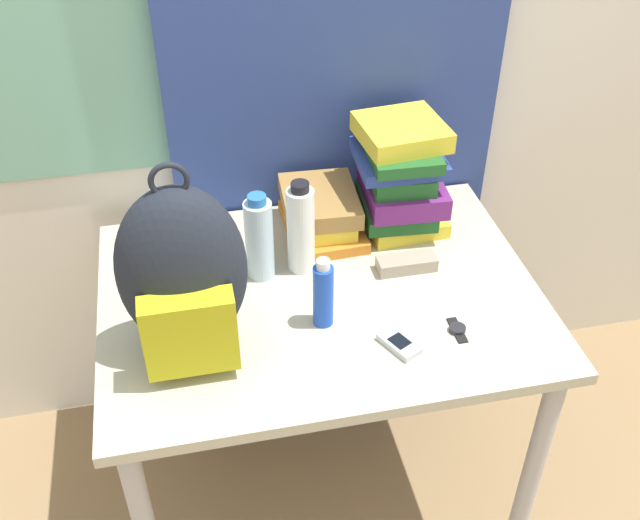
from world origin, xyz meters
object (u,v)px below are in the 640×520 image
(book_stack_center, at_px, (400,177))
(book_stack_left, at_px, (321,212))
(sunscreen_bottle, at_px, (323,294))
(wristwatch, at_px, (457,329))
(water_bottle, at_px, (259,238))
(cell_phone, at_px, (399,344))
(sports_bottle, at_px, (301,229))
(backpack, at_px, (183,276))
(sunglasses_case, at_px, (407,264))

(book_stack_center, bearing_deg, book_stack_left, 177.77)
(book_stack_center, xyz_separation_m, sunscreen_bottle, (-0.28, -0.35, -0.06))
(wristwatch, bearing_deg, water_bottle, 143.83)
(sunscreen_bottle, relative_size, cell_phone, 1.64)
(sports_bottle, relative_size, sunscreen_bottle, 1.38)
(book_stack_left, distance_m, water_bottle, 0.25)
(backpack, xyz_separation_m, wristwatch, (0.60, -0.08, -0.19))
(sunglasses_case, height_order, wristwatch, sunglasses_case)
(sunscreen_bottle, bearing_deg, cell_phone, -37.24)
(water_bottle, distance_m, wristwatch, 0.52)
(book_stack_center, xyz_separation_m, water_bottle, (-0.40, -0.14, -0.04))
(sunglasses_case, bearing_deg, sports_bottle, 165.91)
(backpack, relative_size, sunglasses_case, 3.13)
(backpack, distance_m, sports_bottle, 0.38)
(sunscreen_bottle, relative_size, sunglasses_case, 1.22)
(sunscreen_bottle, xyz_separation_m, cell_phone, (0.15, -0.11, -0.08))
(sunscreen_bottle, distance_m, wristwatch, 0.32)
(backpack, bearing_deg, cell_phone, -12.59)
(book_stack_center, height_order, sunscreen_bottle, book_stack_center)
(sunglasses_case, relative_size, wristwatch, 1.78)
(sports_bottle, bearing_deg, wristwatch, -45.06)
(wristwatch, bearing_deg, book_stack_center, 91.85)
(wristwatch, bearing_deg, sunglasses_case, 101.21)
(water_bottle, height_order, sunscreen_bottle, water_bottle)
(cell_phone, bearing_deg, sunglasses_case, 69.61)
(water_bottle, height_order, sports_bottle, sports_bottle)
(book_stack_left, distance_m, sunscreen_bottle, 0.37)
(sports_bottle, bearing_deg, book_stack_center, 24.95)
(book_stack_left, xyz_separation_m, cell_phone, (0.08, -0.47, -0.05))
(sports_bottle, height_order, cell_phone, sports_bottle)
(water_bottle, distance_m, sunscreen_bottle, 0.24)
(book_stack_left, bearing_deg, sunglasses_case, -49.70)
(sunscreen_bottle, bearing_deg, sunglasses_case, 30.87)
(backpack, distance_m, water_bottle, 0.30)
(backpack, bearing_deg, book_stack_left, 44.68)
(sunglasses_case, xyz_separation_m, wristwatch, (0.05, -0.24, -0.01))
(book_stack_center, bearing_deg, wristwatch, -88.15)
(book_stack_center, distance_m, wristwatch, 0.47)
(sunglasses_case, bearing_deg, water_bottle, 170.89)
(sports_bottle, bearing_deg, book_stack_left, 60.60)
(sunscreen_bottle, height_order, sunglasses_case, sunscreen_bottle)
(cell_phone, height_order, sunglasses_case, sunglasses_case)
(sunscreen_bottle, bearing_deg, sports_bottle, 92.81)
(book_stack_left, relative_size, water_bottle, 1.17)
(book_stack_center, xyz_separation_m, sports_bottle, (-0.29, -0.14, -0.03))
(cell_phone, bearing_deg, sports_bottle, 116.17)
(water_bottle, distance_m, cell_phone, 0.43)
(sports_bottle, height_order, sunglasses_case, sports_bottle)
(backpack, distance_m, book_stack_left, 0.55)
(cell_phone, distance_m, sunglasses_case, 0.28)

